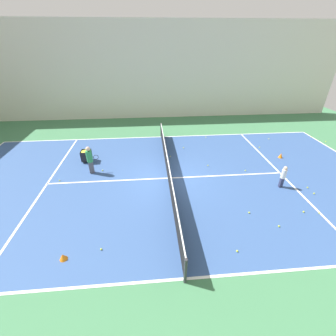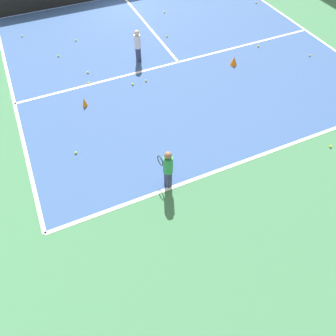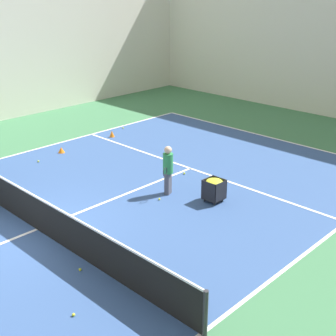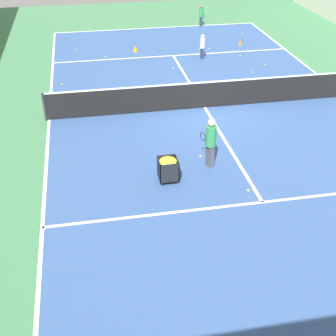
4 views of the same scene
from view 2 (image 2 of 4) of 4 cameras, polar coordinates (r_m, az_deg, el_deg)
line_baseline_near at (r=9.56m, az=15.30°, el=1.97°), size 11.88×0.10×0.00m
line_service_near at (r=12.90m, az=1.81°, el=17.95°), size 11.88×0.10×0.00m
player_near_baseline at (r=8.04m, az=-0.05°, el=0.18°), size 0.27×0.58×1.25m
child_midcourt at (r=12.67m, az=-5.33°, el=20.73°), size 0.28×0.28×1.20m
training_cone_1 at (r=12.90m, az=11.41°, el=17.81°), size 0.26×0.26×0.31m
training_cone_2 at (r=11.07m, az=-14.35°, el=11.07°), size 0.17×0.17×0.30m
tennis_ball_0 at (r=14.29m, az=23.49°, el=17.53°), size 0.07×0.07×0.07m
tennis_ball_1 at (r=16.40m, az=-0.65°, el=25.52°), size 0.07×0.07×0.07m
tennis_ball_3 at (r=13.84m, az=-18.57°, el=18.01°), size 0.07×0.07×0.07m
tennis_ball_4 at (r=11.89m, az=-3.85°, el=14.94°), size 0.07×0.07×0.07m
tennis_ball_6 at (r=15.69m, az=-24.10°, el=20.26°), size 0.07×0.07×0.07m
tennis_ball_7 at (r=17.77m, az=15.13°, el=26.04°), size 0.07×0.07×0.07m
tennis_ball_10 at (r=11.76m, az=-6.18°, el=14.30°), size 0.07×0.07×0.07m
tennis_ball_11 at (r=12.08m, az=-13.62°, el=14.22°), size 0.07×0.07×0.07m
tennis_ball_14 at (r=9.64m, az=-15.76°, el=2.58°), size 0.07×0.07×0.07m
tennis_ball_15 at (r=10.55m, az=26.48°, el=3.39°), size 0.07×0.07×0.07m
tennis_ball_17 at (r=14.68m, az=-15.77°, el=20.64°), size 0.07×0.07×0.07m
tennis_ball_18 at (r=14.26m, az=15.48°, el=19.79°), size 0.07×0.07×0.07m
tennis_ball_19 at (r=14.48m, az=-0.17°, el=21.99°), size 0.07×0.07×0.07m
tennis_ball_21 at (r=12.61m, az=-13.81°, el=15.86°), size 0.07×0.07×0.07m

